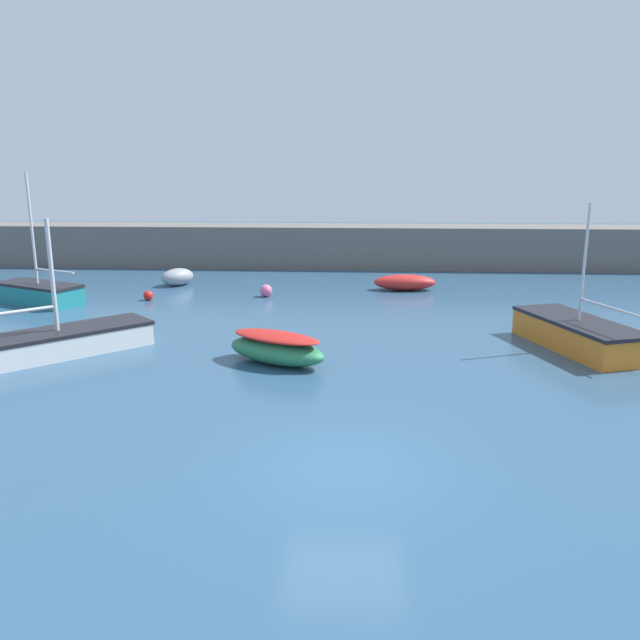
% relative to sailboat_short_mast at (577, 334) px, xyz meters
% --- Properties ---
extents(ground_plane, '(120.00, 120.00, 0.20)m').
position_rel_sailboat_short_mast_xyz_m(ground_plane, '(-7.49, -8.87, -0.61)').
color(ground_plane, '#2D5170').
extents(harbor_breakwater, '(53.05, 3.33, 2.49)m').
position_rel_sailboat_short_mast_xyz_m(harbor_breakwater, '(-7.49, 17.78, 0.74)').
color(harbor_breakwater, '#66605B').
rests_on(harbor_breakwater, ground_plane).
extents(sailboat_short_mast, '(3.29, 5.25, 4.76)m').
position_rel_sailboat_short_mast_xyz_m(sailboat_short_mast, '(0.00, 0.00, 0.00)').
color(sailboat_short_mast, orange).
rests_on(sailboat_short_mast, ground_plane).
extents(sailboat_twin_hulled, '(5.37, 5.30, 4.33)m').
position_rel_sailboat_short_mast_xyz_m(sailboat_twin_hulled, '(-16.77, -1.69, -0.07)').
color(sailboat_twin_hulled, white).
rests_on(sailboat_twin_hulled, ground_plane).
extents(rowboat_with_red_cover, '(3.59, 2.77, 0.95)m').
position_rel_sailboat_short_mast_xyz_m(rowboat_with_red_cover, '(-9.71, -2.16, -0.03)').
color(rowboat_with_red_cover, '#287A4C').
rests_on(rowboat_with_red_cover, ground_plane).
extents(rowboat_white_midwater, '(3.04, 1.28, 0.77)m').
position_rel_sailboat_short_mast_xyz_m(rowboat_white_midwater, '(-4.92, 10.08, -0.12)').
color(rowboat_white_midwater, red).
rests_on(rowboat_white_midwater, ground_plane).
extents(sailboat_tall_mast, '(4.41, 3.21, 5.66)m').
position_rel_sailboat_short_mast_xyz_m(sailboat_tall_mast, '(-21.30, 5.93, -0.01)').
color(sailboat_tall_mast, teal).
rests_on(sailboat_tall_mast, ground_plane).
extents(fishing_dinghy_green, '(1.98, 2.12, 0.87)m').
position_rel_sailboat_short_mast_xyz_m(fishing_dinghy_green, '(-16.44, 10.72, -0.07)').
color(fishing_dinghy_green, gray).
rests_on(fishing_dinghy_green, ground_plane).
extents(mooring_buoy_pink, '(0.57, 0.57, 0.57)m').
position_rel_sailboat_short_mast_xyz_m(mooring_buoy_pink, '(-11.50, 8.06, -0.22)').
color(mooring_buoy_pink, '#EA668C').
rests_on(mooring_buoy_pink, ground_plane).
extents(mooring_buoy_red, '(0.44, 0.44, 0.44)m').
position_rel_sailboat_short_mast_xyz_m(mooring_buoy_red, '(-16.73, 6.93, -0.29)').
color(mooring_buoy_red, red).
rests_on(mooring_buoy_red, ground_plane).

